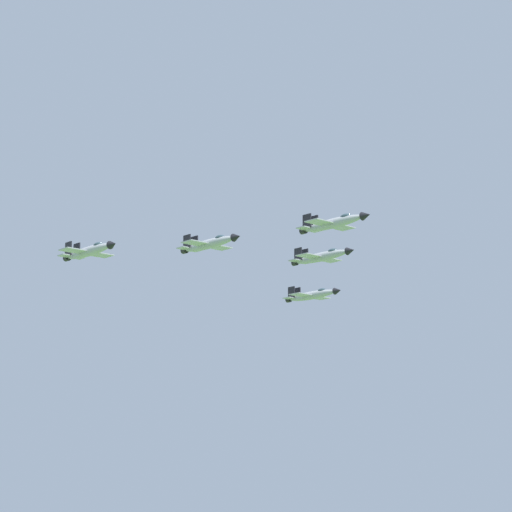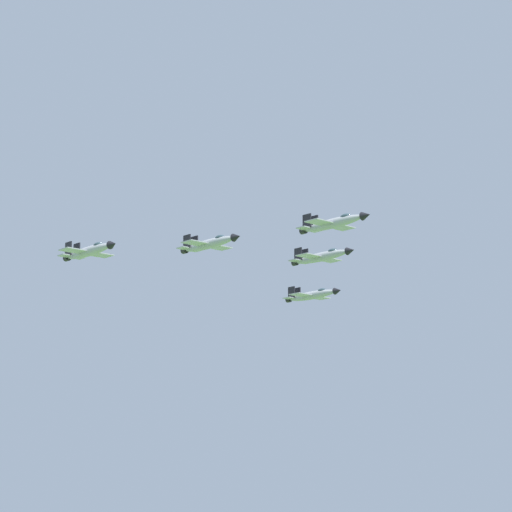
% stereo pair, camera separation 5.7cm
% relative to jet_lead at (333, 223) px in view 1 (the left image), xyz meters
% --- Properties ---
extents(jet_lead, '(11.91, 18.48, 3.97)m').
position_rel_jet_lead_xyz_m(jet_lead, '(0.00, 0.00, 0.00)').
color(jet_lead, '#9EA3A8').
extents(jet_left_wingman, '(11.95, 18.53, 3.98)m').
position_rel_jet_lead_xyz_m(jet_left_wingman, '(-21.30, -13.52, -1.43)').
color(jet_left_wingman, '#9EA3A8').
extents(jet_right_wingman, '(11.45, 17.73, 3.82)m').
position_rel_jet_lead_xyz_m(jet_right_wingman, '(9.92, -23.20, -3.50)').
color(jet_right_wingman, '#9EA3A8').
extents(jet_left_outer, '(11.74, 18.19, 3.91)m').
position_rel_jet_lead_xyz_m(jet_left_outer, '(-42.60, -27.05, -5.70)').
color(jet_left_outer, '#9EA3A8').
extents(jet_right_outer, '(11.93, 18.43, 3.98)m').
position_rel_jet_lead_xyz_m(jet_right_outer, '(19.83, -46.40, -4.33)').
color(jet_right_outer, '#9EA3A8').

